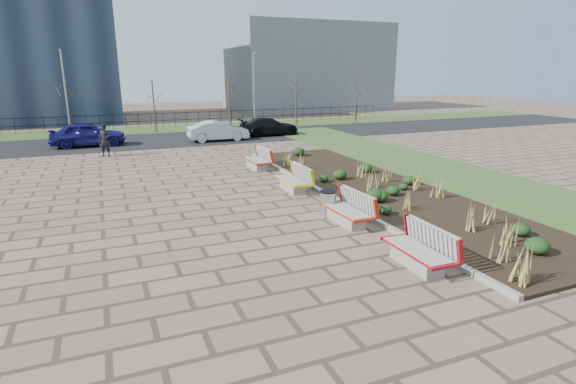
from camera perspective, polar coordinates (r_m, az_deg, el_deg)
name	(u,v)px	position (r m, az deg, el deg)	size (l,w,h in m)	color
ground	(279,260)	(11.71, -1.18, -8.59)	(120.00, 120.00, 0.00)	#7A6354
planting_bed	(377,188)	(18.68, 11.18, 0.44)	(4.50, 18.00, 0.10)	black
planting_curb	(326,194)	(17.52, 4.81, -0.22)	(0.16, 18.00, 0.15)	gray
grass_verge_near	(467,179)	(21.64, 21.74, 1.57)	(5.00, 38.00, 0.04)	#33511E
grass_verge_far	(154,130)	(38.47, -16.69, 7.58)	(80.00, 5.00, 0.04)	#33511E
road	(164,140)	(32.56, -15.52, 6.36)	(80.00, 7.00, 0.02)	black
bench_a	(417,248)	(11.58, 16.07, -6.83)	(0.90, 2.10, 1.00)	#AD0B1A
bench_b	(346,209)	(14.29, 7.41, -2.10)	(0.90, 2.10, 1.00)	red
bench_c	(292,179)	(18.04, 0.57, 1.69)	(0.90, 2.10, 1.00)	yellow
bench_d	(256,159)	(22.21, -4.05, 4.23)	(0.90, 2.10, 1.00)	red
litter_bin	(328,204)	(15.06, 5.09, -1.47)	(0.54, 0.54, 0.83)	#B2B2B7
pedestrian	(105,140)	(27.30, -22.24, 6.09)	(0.67, 0.44, 1.83)	black
car_blue	(88,134)	(31.37, -24.10, 6.72)	(1.82, 4.51, 1.54)	navy
car_silver	(218,131)	(31.33, -8.87, 7.67)	(1.43, 4.11, 1.35)	#B5B9BE
car_black	(269,127)	(33.66, -2.44, 8.31)	(1.82, 4.47, 1.30)	black
tree_b	(68,108)	(36.64, -26.14, 9.52)	(1.40, 1.40, 4.00)	#4C3D2D
tree_c	(154,106)	(36.79, -16.67, 10.43)	(1.40, 1.40, 4.00)	#4C3D2D
tree_d	(229,104)	(37.89, -7.47, 11.06)	(1.40, 1.40, 4.00)	#4C3D2D
tree_e	(296,102)	(39.88, 1.03, 11.38)	(1.40, 1.40, 4.00)	#4C3D2D
tree_f	(356,100)	(42.63, 8.60, 11.47)	(1.40, 1.40, 4.00)	#4C3D2D
lamp_west	(66,95)	(36.09, -26.37, 11.02)	(0.24, 0.60, 6.00)	gray
lamp_east	(254,91)	(37.93, -4.34, 12.66)	(0.24, 0.60, 6.00)	gray
railing_fence	(151,120)	(39.88, -17.00, 8.71)	(44.00, 0.10, 1.20)	black
building_grey	(306,68)	(57.21, 2.25, 15.51)	(18.00, 12.00, 10.00)	slate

